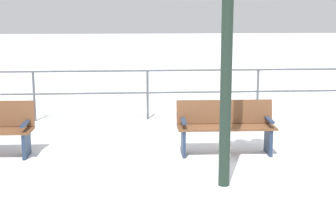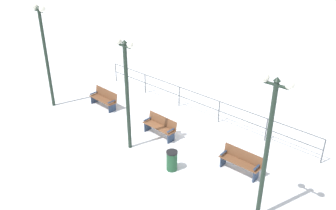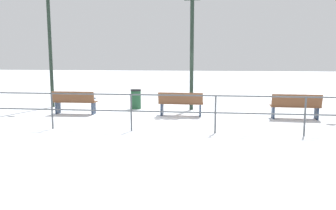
{
  "view_description": "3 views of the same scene",
  "coord_description": "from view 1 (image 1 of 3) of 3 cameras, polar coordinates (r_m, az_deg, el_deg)",
  "views": [
    {
      "loc": [
        8.02,
        -1.53,
        2.41
      ],
      "look_at": [
        -2.42,
        -0.79,
        0.37
      ],
      "focal_mm": 53.5,
      "sensor_mm": 36.0,
      "label": 1
    },
    {
      "loc": [
        9.95,
        9.46,
        8.52
      ],
      "look_at": [
        -1.77,
        -1.11,
        0.46
      ],
      "focal_mm": 38.87,
      "sensor_mm": 36.0,
      "label": 2
    },
    {
      "loc": [
        -12.26,
        -1.06,
        2.17
      ],
      "look_at": [
        -1.97,
        0.23,
        0.68
      ],
      "focal_mm": 36.12,
      "sensor_mm": 36.0,
      "label": 3
    }
  ],
  "objects": [
    {
      "name": "ground_plane",
      "position": [
        8.51,
        6.53,
        -5.51
      ],
      "size": [
        80.0,
        80.0,
        0.0
      ],
      "primitive_type": "plane",
      "color": "white",
      "rests_on": "ground"
    },
    {
      "name": "bench_second",
      "position": [
        8.41,
        6.58,
        -2.35
      ],
      "size": [
        0.55,
        1.64,
        0.88
      ],
      "rotation": [
        0.0,
        0.0,
        -0.02
      ],
      "color": "brown",
      "rests_on": "ground"
    },
    {
      "name": "waterfront_railing",
      "position": [
        10.99,
        4.03,
        2.28
      ],
      "size": [
        0.05,
        12.24,
        1.1
      ],
      "color": "#4C5156",
      "rests_on": "ground"
    }
  ]
}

